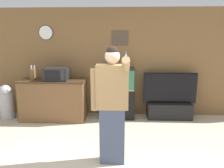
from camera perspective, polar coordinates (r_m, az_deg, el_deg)
wall_back_paneled at (r=5.39m, az=-2.49°, el=5.61°), size 10.00×0.08×2.60m
counter_island at (r=5.32m, az=-14.98°, el=-3.95°), size 1.53×0.63×0.95m
microwave at (r=5.12m, az=-14.31°, el=2.56°), size 0.53×0.40×0.29m
knife_block at (r=5.35m, az=-19.97°, el=2.39°), size 0.10×0.11×0.34m
aquarium_on_stand at (r=5.20m, az=1.37°, el=-2.42°), size 0.81×0.41×1.21m
tv_on_stand at (r=5.42m, az=14.73°, el=-5.35°), size 1.25×0.40×1.10m
person_standing at (r=3.25m, az=-0.10°, el=-5.31°), size 0.56×0.42×1.79m
trash_bin at (r=5.81m, az=-25.84°, el=-4.04°), size 0.33×0.33×0.81m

